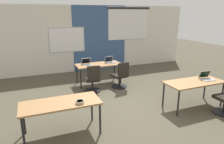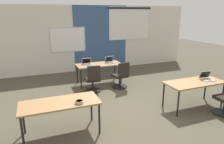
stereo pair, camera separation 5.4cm
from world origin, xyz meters
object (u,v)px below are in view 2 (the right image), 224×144
at_px(desk_near_right, 194,84).
at_px(desk_far_center, 99,66).
at_px(laptop_far_left, 87,63).
at_px(snack_bowl, 79,102).
at_px(laptop_near_right_end, 207,78).
at_px(desk_near_left, 60,105).
at_px(chair_far_right, 121,77).
at_px(chair_far_left, 93,81).
at_px(laptop_far_right, 110,61).
at_px(mouse_far_right, 117,62).

height_order(desk_near_right, desk_far_center, same).
relative_size(laptop_far_left, snack_bowl, 1.88).
bearing_deg(laptop_far_left, laptop_near_right_end, -48.33).
distance_m(desk_near_left, chair_far_right, 3.08).
bearing_deg(desk_far_center, laptop_near_right_end, -51.88).
xyz_separation_m(desk_near_left, desk_near_right, (3.50, 0.00, 0.00)).
height_order(desk_far_center, laptop_far_left, laptop_far_left).
xyz_separation_m(desk_far_center, chair_far_left, (-0.46, -0.77, -0.28)).
xyz_separation_m(desk_near_left, chair_far_right, (2.28, 2.06, -0.28)).
bearing_deg(desk_near_left, desk_near_right, 0.00).
relative_size(desk_far_center, laptop_near_right_end, 4.40).
bearing_deg(chair_far_right, laptop_far_left, -49.56).
height_order(laptop_far_right, chair_far_left, laptop_far_right).
relative_size(laptop_near_right_end, chair_far_left, 0.40).
relative_size(desk_far_center, laptop_far_right, 4.45).
bearing_deg(mouse_far_right, desk_near_left, -131.05).
height_order(desk_near_right, chair_far_right, chair_far_right).
bearing_deg(snack_bowl, laptop_far_right, 58.62).
xyz_separation_m(desk_far_center, snack_bowl, (-1.40, -3.00, 0.10)).
bearing_deg(chair_far_right, snack_bowl, 40.81).
bearing_deg(laptop_far_right, laptop_far_left, 171.60).
bearing_deg(mouse_far_right, desk_near_right, -69.53).
bearing_deg(desk_near_left, desk_far_center, 57.99).
xyz_separation_m(desk_near_left, laptop_far_left, (1.34, 2.87, 0.11)).
relative_size(laptop_near_right_end, snack_bowl, 2.05).
xyz_separation_m(laptop_near_right_end, laptop_far_right, (-1.74, 2.82, 0.00)).
bearing_deg(mouse_far_right, laptop_near_right_end, -62.02).
bearing_deg(chair_far_right, laptop_near_right_end, 120.30).
bearing_deg(laptop_near_right_end, laptop_far_right, 128.13).
height_order(laptop_near_right_end, chair_far_right, laptop_near_right_end).
bearing_deg(chair_far_right, desk_near_left, 33.35).
xyz_separation_m(laptop_far_right, chair_far_left, (-0.91, -0.80, -0.39)).
height_order(chair_far_right, snack_bowl, chair_far_right).
bearing_deg(laptop_far_left, laptop_far_right, -2.96).
bearing_deg(laptop_far_left, snack_bowl, -108.45).
bearing_deg(desk_near_left, snack_bowl, -29.26).
bearing_deg(desk_near_right, chair_far_left, 137.42).
distance_m(desk_near_left, desk_far_center, 3.30).
relative_size(laptop_far_right, mouse_far_right, 3.43).
distance_m(desk_near_left, mouse_far_right, 3.73).
distance_m(laptop_near_right_end, laptop_far_left, 3.86).
bearing_deg(desk_near_right, laptop_near_right_end, 1.51).
bearing_deg(mouse_far_right, desk_far_center, -178.91).
bearing_deg(desk_far_center, chair_far_left, -120.85).
height_order(desk_near_right, chair_far_left, chair_far_left).
distance_m(laptop_far_right, mouse_far_right, 0.25).
relative_size(laptop_near_right_end, chair_far_right, 0.40).
height_order(desk_near_right, laptop_far_left, laptop_far_left).
distance_m(desk_far_center, chair_far_left, 0.94).
relative_size(desk_near_right, laptop_far_left, 4.80).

